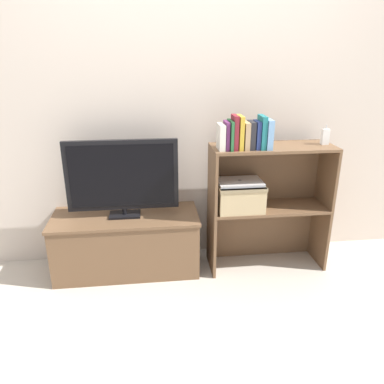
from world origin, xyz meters
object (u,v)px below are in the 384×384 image
object	(u,v)px
book_navy	(257,135)
book_teal	(262,132)
laptop	(240,182)
tv_stand	(127,243)
book_ivory	(221,137)
book_skyblue	(268,134)
book_forest	(230,135)
book_maroon	(235,132)
book_plum	(226,136)
tv	(122,177)
book_tan	(246,135)
baby_monitor	(325,137)
book_charcoal	(251,135)
storage_basket_left	(239,195)
book_mustard	(240,133)

from	to	relation	value
book_navy	book_teal	bearing A→B (deg)	0.00
laptop	tv_stand	bearing A→B (deg)	175.38
book_ivory	book_skyblue	world-z (taller)	book_skyblue
book_forest	book_maroon	xyz separation A→B (m)	(0.03, 0.00, 0.02)
tv_stand	book_plum	xyz separation A→B (m)	(0.70, -0.11, 0.81)
laptop	book_maroon	bearing A→B (deg)	-145.11
book_navy	book_forest	bearing A→B (deg)	180.00
tv_stand	tv	distance (m)	0.51
book_tan	baby_monitor	world-z (taller)	book_tan
tv	laptop	xyz separation A→B (m)	(0.82, -0.06, -0.05)
book_tan	book_teal	size ratio (longest dim) A/B	0.82
book_plum	book_charcoal	size ratio (longest dim) A/B	1.02
book_plum	book_tan	distance (m)	0.13
book_charcoal	baby_monitor	bearing A→B (deg)	6.00
tv_stand	book_maroon	xyz separation A→B (m)	(0.76, -0.11, 0.83)
book_forest	book_tan	distance (m)	0.10
book_teal	book_tan	bearing A→B (deg)	180.00
tv	book_charcoal	size ratio (longest dim) A/B	4.22
storage_basket_left	book_teal	bearing A→B (deg)	-19.10
tv	book_charcoal	world-z (taller)	book_charcoal
tv	book_plum	bearing A→B (deg)	-8.69
tv_stand	book_navy	world-z (taller)	book_navy
baby_monitor	laptop	world-z (taller)	baby_monitor
book_forest	storage_basket_left	xyz separation A→B (m)	(0.09, 0.04, -0.44)
book_forest	book_tan	xyz separation A→B (m)	(0.10, 0.00, -0.01)
book_tan	storage_basket_left	distance (m)	0.44
tv_stand	baby_monitor	size ratio (longest dim) A/B	7.61
book_mustard	book_skyblue	distance (m)	0.19
book_skyblue	storage_basket_left	xyz separation A→B (m)	(-0.16, 0.04, -0.44)
storage_basket_left	book_mustard	bearing A→B (deg)	-120.26
tv	book_plum	size ratio (longest dim) A/B	4.15
tv	book_charcoal	xyz separation A→B (m)	(0.87, -0.11, 0.29)
tv	book_mustard	distance (m)	0.86
book_plum	laptop	bearing A→B (deg)	20.25
book_forest	book_tan	bearing A→B (deg)	0.00
book_mustard	book_skyblue	bearing A→B (deg)	0.00
tv	book_teal	bearing A→B (deg)	-6.50
book_ivory	book_mustard	xyz separation A→B (m)	(0.13, 0.00, 0.03)
book_ivory	book_teal	world-z (taller)	book_teal
book_mustard	book_skyblue	xyz separation A→B (m)	(0.19, 0.00, -0.01)
tv	laptop	bearing A→B (deg)	-4.50
book_forest	book_mustard	xyz separation A→B (m)	(0.06, 0.00, 0.01)
book_charcoal	book_navy	world-z (taller)	book_navy
book_navy	book_teal	size ratio (longest dim) A/B	0.84
tv_stand	book_skyblue	bearing A→B (deg)	-6.32
book_maroon	book_navy	bearing A→B (deg)	0.00
book_ivory	book_navy	world-z (taller)	book_navy
book_mustard	book_plum	bearing A→B (deg)	180.00
book_ivory	book_maroon	bearing A→B (deg)	0.00
baby_monitor	tv_stand	bearing A→B (deg)	177.94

